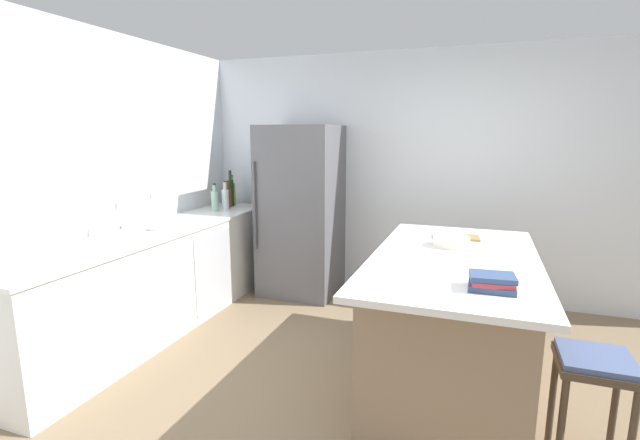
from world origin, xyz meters
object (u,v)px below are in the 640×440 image
object	(u,v)px
refrigerator	(301,211)
hot_sauce_bottle	(228,202)
sink_faucet	(118,219)
olive_oil_bottle	(233,193)
soda_bottle	(225,199)
gin_bottle	(215,200)
mixing_bowl	(451,241)
paper_towel_roll	(152,215)
kitchen_island	(451,320)
bar_stool	(594,377)
wine_bottle	(231,192)
whiskey_bottle	(228,197)
cookbook_stack	(492,282)
cutting_board	(456,237)

from	to	relation	value
refrigerator	hot_sauce_bottle	xyz separation A→B (m)	(-0.83, -0.13, 0.08)
sink_faucet	olive_oil_bottle	xyz separation A→B (m)	(-0.03, 1.83, -0.02)
soda_bottle	gin_bottle	bearing A→B (deg)	-133.27
refrigerator	sink_faucet	world-z (taller)	refrigerator
hot_sauce_bottle	mixing_bowl	size ratio (longest dim) A/B	0.73
paper_towel_roll	kitchen_island	bearing A→B (deg)	-1.26
bar_stool	wine_bottle	distance (m)	3.97
mixing_bowl	olive_oil_bottle	bearing A→B (deg)	153.98
sink_faucet	olive_oil_bottle	world-z (taller)	olive_oil_bottle
hot_sauce_bottle	paper_towel_roll	bearing A→B (deg)	-91.13
bar_stool	olive_oil_bottle	distance (m)	4.05
kitchen_island	whiskey_bottle	bearing A→B (deg)	152.18
kitchen_island	cookbook_stack	distance (m)	0.83
paper_towel_roll	gin_bottle	xyz separation A→B (m)	(-0.03, 1.03, -0.01)
gin_bottle	cookbook_stack	distance (m)	3.28
soda_bottle	gin_bottle	distance (m)	0.12
refrigerator	whiskey_bottle	bearing A→B (deg)	-178.00
kitchen_island	gin_bottle	bearing A→B (deg)	157.19
olive_oil_bottle	soda_bottle	distance (m)	0.40
gin_bottle	mixing_bowl	xyz separation A→B (m)	(2.54, -0.80, -0.07)
cookbook_stack	mixing_bowl	distance (m)	0.95
wine_bottle	hot_sauce_bottle	bearing A→B (deg)	-69.14
olive_oil_bottle	cutting_board	xyz separation A→B (m)	(2.61, -0.98, -0.11)
refrigerator	cookbook_stack	size ratio (longest dim) A/B	7.50
bar_stool	cutting_board	bearing A→B (deg)	122.53
gin_bottle	mixing_bowl	bearing A→B (deg)	-17.47
sink_faucet	hot_sauce_bottle	size ratio (longest dim) A/B	1.56
bar_stool	sink_faucet	xyz separation A→B (m)	(-3.34, 0.35, 0.55)
mixing_bowl	bar_stool	bearing A→B (deg)	-49.37
kitchen_island	soda_bottle	distance (m)	2.82
gin_bottle	soda_bottle	bearing A→B (deg)	46.73
bar_stool	soda_bottle	distance (m)	3.74
whiskey_bottle	mixing_bowl	xyz separation A→B (m)	(2.54, -1.07, -0.07)
kitchen_island	refrigerator	distance (m)	2.24
hot_sauce_bottle	mixing_bowl	bearing A→B (deg)	-21.41
sink_faucet	mixing_bowl	bearing A→B (deg)	12.47
sink_faucet	whiskey_bottle	bearing A→B (deg)	89.24
kitchen_island	paper_towel_roll	bearing A→B (deg)	178.74
olive_oil_bottle	mixing_bowl	xyz separation A→B (m)	(2.59, -1.26, -0.08)
kitchen_island	olive_oil_bottle	world-z (taller)	olive_oil_bottle
olive_oil_bottle	cutting_board	world-z (taller)	olive_oil_bottle
olive_oil_bottle	bar_stool	bearing A→B (deg)	-32.85
bar_stool	whiskey_bottle	size ratio (longest dim) A/B	2.13
kitchen_island	mixing_bowl	size ratio (longest dim) A/B	7.60
kitchen_island	sink_faucet	xyz separation A→B (m)	(-2.60, -0.28, 0.60)
cutting_board	bar_stool	bearing A→B (deg)	-57.47
bar_stool	hot_sauce_bottle	world-z (taller)	hot_sauce_bottle
cutting_board	hot_sauce_bottle	bearing A→B (deg)	164.55
hot_sauce_bottle	soda_bottle	distance (m)	0.11
hot_sauce_bottle	gin_bottle	size ratio (longest dim) A/B	0.64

